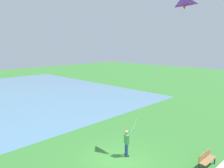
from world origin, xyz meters
The scene contains 4 objects.
ground_plane centered at (0.00, 0.00, 0.00)m, with size 120.00×120.00×0.00m, color #33702D.
person_kite_flyer centered at (0.00, -0.72, 1.05)m, with size 0.52×0.62×1.83m.
flying_kite centered at (-1.82, -3.76, 9.67)m, with size 2.28×3.00×8.42m.
park_bench_near_walkway centered at (-4.21, -3.06, 0.51)m, with size 0.50×1.52×0.88m.
Camera 1 is at (-8.53, 9.32, 7.11)m, focal length 34.69 mm.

